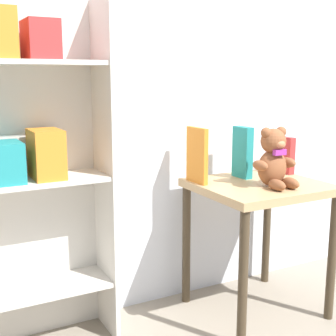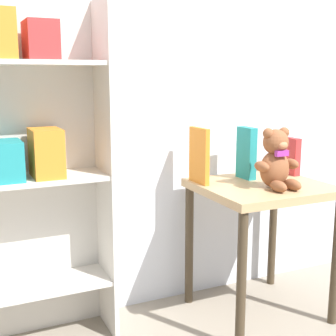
{
  "view_description": "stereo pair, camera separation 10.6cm",
  "coord_description": "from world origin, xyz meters",
  "px_view_note": "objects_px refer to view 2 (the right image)",
  "views": [
    {
      "loc": [
        -1.21,
        -0.46,
        1.1
      ],
      "look_at": [
        -0.31,
        1.23,
        0.72
      ],
      "focal_mm": 50.0,
      "sensor_mm": 36.0,
      "label": 1
    },
    {
      "loc": [
        -1.12,
        -0.5,
        1.1
      ],
      "look_at": [
        -0.31,
        1.23,
        0.72
      ],
      "focal_mm": 50.0,
      "sensor_mm": 36.0,
      "label": 2
    }
  ],
  "objects_px": {
    "display_table": "(261,206)",
    "teddy_bear": "(276,161)",
    "book_standing_red": "(289,156)",
    "bookshelf_side": "(25,158)",
    "book_standing_orange": "(199,156)",
    "book_standing_teal": "(246,153)"
  },
  "relations": [
    {
      "from": "display_table",
      "to": "teddy_bear",
      "type": "height_order",
      "value": "teddy_bear"
    },
    {
      "from": "display_table",
      "to": "teddy_bear",
      "type": "xyz_separation_m",
      "value": [
        0.01,
        -0.08,
        0.22
      ]
    },
    {
      "from": "book_standing_red",
      "to": "bookshelf_side",
      "type": "bearing_deg",
      "value": 174.27
    },
    {
      "from": "display_table",
      "to": "book_standing_orange",
      "type": "xyz_separation_m",
      "value": [
        -0.25,
        0.14,
        0.23
      ]
    },
    {
      "from": "teddy_bear",
      "to": "display_table",
      "type": "bearing_deg",
      "value": 95.12
    },
    {
      "from": "book_standing_orange",
      "to": "book_standing_red",
      "type": "height_order",
      "value": "book_standing_orange"
    },
    {
      "from": "bookshelf_side",
      "to": "book_standing_teal",
      "type": "height_order",
      "value": "bookshelf_side"
    },
    {
      "from": "teddy_bear",
      "to": "book_standing_teal",
      "type": "distance_m",
      "value": 0.21
    },
    {
      "from": "display_table",
      "to": "book_standing_red",
      "type": "height_order",
      "value": "book_standing_red"
    },
    {
      "from": "book_standing_orange",
      "to": "bookshelf_side",
      "type": "bearing_deg",
      "value": 172.84
    },
    {
      "from": "book_standing_teal",
      "to": "book_standing_red",
      "type": "relative_size",
      "value": 1.34
    },
    {
      "from": "bookshelf_side",
      "to": "book_standing_teal",
      "type": "distance_m",
      "value": 1.0
    },
    {
      "from": "book_standing_red",
      "to": "book_standing_orange",
      "type": "bearing_deg",
      "value": 176.38
    },
    {
      "from": "display_table",
      "to": "book_standing_teal",
      "type": "relative_size",
      "value": 2.56
    },
    {
      "from": "book_standing_teal",
      "to": "book_standing_red",
      "type": "height_order",
      "value": "book_standing_teal"
    },
    {
      "from": "bookshelf_side",
      "to": "book_standing_red",
      "type": "xyz_separation_m",
      "value": [
        1.24,
        -0.08,
        -0.07
      ]
    },
    {
      "from": "book_standing_orange",
      "to": "book_standing_teal",
      "type": "distance_m",
      "value": 0.25
    },
    {
      "from": "teddy_bear",
      "to": "book_standing_red",
      "type": "xyz_separation_m",
      "value": [
        0.24,
        0.21,
        -0.03
      ]
    },
    {
      "from": "teddy_bear",
      "to": "book_standing_red",
      "type": "bearing_deg",
      "value": 40.97
    },
    {
      "from": "display_table",
      "to": "book_standing_red",
      "type": "bearing_deg",
      "value": 26.79
    },
    {
      "from": "bookshelf_side",
      "to": "book_standing_orange",
      "type": "height_order",
      "value": "bookshelf_side"
    },
    {
      "from": "bookshelf_side",
      "to": "book_standing_orange",
      "type": "bearing_deg",
      "value": -4.86
    }
  ]
}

